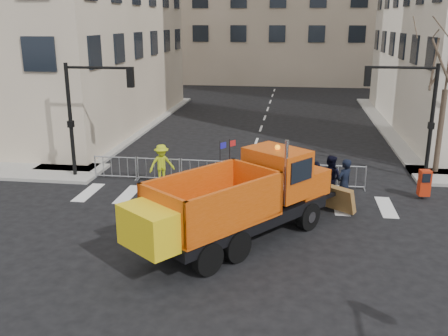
# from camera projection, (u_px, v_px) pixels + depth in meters

# --- Properties ---
(ground) EXTENTS (120.00, 120.00, 0.00)m
(ground) POSITION_uv_depth(u_px,v_px,m) (215.00, 259.00, 15.69)
(ground) COLOR black
(ground) RESTS_ON ground
(sidewalk_back) EXTENTS (64.00, 5.00, 0.15)m
(sidewalk_back) POSITION_uv_depth(u_px,v_px,m) (244.00, 177.00, 23.74)
(sidewalk_back) COLOR gray
(sidewalk_back) RESTS_ON ground
(traffic_light_left) EXTENTS (0.18, 0.18, 5.40)m
(traffic_light_left) POSITION_uv_depth(u_px,v_px,m) (71.00, 122.00, 23.13)
(traffic_light_left) COLOR black
(traffic_light_left) RESTS_ON ground
(traffic_light_right) EXTENTS (0.18, 0.18, 5.40)m
(traffic_light_right) POSITION_uv_depth(u_px,v_px,m) (431.00, 123.00, 22.78)
(traffic_light_right) COLOR black
(traffic_light_right) RESTS_ON ground
(crowd_barriers) EXTENTS (12.60, 0.60, 1.10)m
(crowd_barriers) POSITION_uv_depth(u_px,v_px,m) (225.00, 172.00, 22.85)
(crowd_barriers) COLOR #9EA0A5
(crowd_barriers) RESTS_ON ground
(street_tree) EXTENTS (3.00, 3.00, 7.50)m
(street_tree) POSITION_uv_depth(u_px,v_px,m) (444.00, 98.00, 23.33)
(street_tree) COLOR #382B21
(street_tree) RESTS_ON ground
(plow_truck) EXTENTS (7.49, 8.60, 3.51)m
(plow_truck) POSITION_uv_depth(u_px,v_px,m) (237.00, 199.00, 16.47)
(plow_truck) COLOR black
(plow_truck) RESTS_ON ground
(cop_a) EXTENTS (0.88, 0.88, 2.06)m
(cop_a) POSITION_uv_depth(u_px,v_px,m) (344.00, 184.00, 19.64)
(cop_a) COLOR black
(cop_a) RESTS_ON ground
(cop_b) EXTENTS (1.20, 1.10, 2.01)m
(cop_b) POSITION_uv_depth(u_px,v_px,m) (330.00, 179.00, 20.38)
(cop_b) COLOR black
(cop_b) RESTS_ON ground
(cop_c) EXTENTS (1.08, 0.99, 1.77)m
(cop_c) POSITION_uv_depth(u_px,v_px,m) (316.00, 182.00, 20.32)
(cop_c) COLOR black
(cop_c) RESTS_ON ground
(worker) EXTENTS (1.33, 1.18, 1.79)m
(worker) POSITION_uv_depth(u_px,v_px,m) (162.00, 164.00, 22.33)
(worker) COLOR #A8B815
(worker) RESTS_ON sidewalk_back
(newspaper_box) EXTENTS (0.49, 0.44, 1.10)m
(newspaper_box) POSITION_uv_depth(u_px,v_px,m) (424.00, 183.00, 20.84)
(newspaper_box) COLOR #B5270D
(newspaper_box) RESTS_ON sidewalk_back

